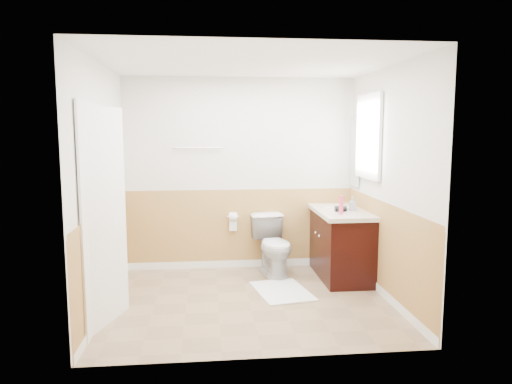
{
  "coord_description": "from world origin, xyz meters",
  "views": [
    {
      "loc": [
        -0.43,
        -4.9,
        1.83
      ],
      "look_at": [
        0.1,
        0.25,
        1.15
      ],
      "focal_mm": 33.38,
      "sensor_mm": 36.0,
      "label": 1
    }
  ],
  "objects": [
    {
      "name": "floor",
      "position": [
        0.0,
        0.0,
        0.0
      ],
      "size": [
        3.0,
        3.0,
        0.0
      ],
      "primitive_type": "plane",
      "color": "#8C7051",
      "rests_on": "ground"
    },
    {
      "name": "ceiling",
      "position": [
        0.0,
        0.0,
        2.5
      ],
      "size": [
        3.0,
        3.0,
        0.0
      ],
      "primitive_type": "plane",
      "rotation": [
        3.14,
        0.0,
        0.0
      ],
      "color": "white",
      "rests_on": "floor"
    },
    {
      "name": "wall_back",
      "position": [
        0.0,
        1.3,
        1.25
      ],
      "size": [
        3.0,
        0.0,
        3.0
      ],
      "primitive_type": "plane",
      "rotation": [
        1.57,
        0.0,
        0.0
      ],
      "color": "silver",
      "rests_on": "floor"
    },
    {
      "name": "wall_front",
      "position": [
        0.0,
        -1.3,
        1.25
      ],
      "size": [
        3.0,
        0.0,
        3.0
      ],
      "primitive_type": "plane",
      "rotation": [
        -1.57,
        0.0,
        0.0
      ],
      "color": "silver",
      "rests_on": "floor"
    },
    {
      "name": "wall_left",
      "position": [
        -1.5,
        0.0,
        1.25
      ],
      "size": [
        0.0,
        3.0,
        3.0
      ],
      "primitive_type": "plane",
      "rotation": [
        1.57,
        0.0,
        1.57
      ],
      "color": "silver",
      "rests_on": "floor"
    },
    {
      "name": "wall_right",
      "position": [
        1.5,
        0.0,
        1.25
      ],
      "size": [
        0.0,
        3.0,
        3.0
      ],
      "primitive_type": "plane",
      "rotation": [
        1.57,
        0.0,
        -1.57
      ],
      "color": "silver",
      "rests_on": "floor"
    },
    {
      "name": "wainscot_back",
      "position": [
        0.0,
        1.29,
        0.5
      ],
      "size": [
        3.0,
        0.0,
        3.0
      ],
      "primitive_type": "plane",
      "rotation": [
        1.57,
        0.0,
        0.0
      ],
      "color": "#B68649",
      "rests_on": "floor"
    },
    {
      "name": "wainscot_front",
      "position": [
        0.0,
        -1.29,
        0.5
      ],
      "size": [
        3.0,
        0.0,
        3.0
      ],
      "primitive_type": "plane",
      "rotation": [
        -1.57,
        0.0,
        0.0
      ],
      "color": "#B68649",
      "rests_on": "floor"
    },
    {
      "name": "wainscot_left",
      "position": [
        -1.49,
        0.0,
        0.5
      ],
      "size": [
        0.0,
        2.6,
        2.6
      ],
      "primitive_type": "plane",
      "rotation": [
        1.57,
        0.0,
        1.57
      ],
      "color": "#B68649",
      "rests_on": "floor"
    },
    {
      "name": "wainscot_right",
      "position": [
        1.49,
        0.0,
        0.5
      ],
      "size": [
        0.0,
        2.6,
        2.6
      ],
      "primitive_type": "plane",
      "rotation": [
        1.57,
        0.0,
        -1.57
      ],
      "color": "#B68649",
      "rests_on": "floor"
    },
    {
      "name": "toilet",
      "position": [
        0.4,
        0.92,
        0.38
      ],
      "size": [
        0.55,
        0.8,
        0.75
      ],
      "primitive_type": "imported",
      "rotation": [
        0.0,
        0.0,
        0.19
      ],
      "color": "silver",
      "rests_on": "floor"
    },
    {
      "name": "bath_mat",
      "position": [
        0.4,
        0.25,
        0.01
      ],
      "size": [
        0.69,
        0.89,
        0.02
      ],
      "primitive_type": "cube",
      "rotation": [
        0.0,
        0.0,
        0.19
      ],
      "color": "white",
      "rests_on": "floor"
    },
    {
      "name": "vanity_cabinet",
      "position": [
        1.21,
        0.73,
        0.4
      ],
      "size": [
        0.55,
        1.1,
        0.8
      ],
      "primitive_type": "cube",
      "color": "black",
      "rests_on": "floor"
    },
    {
      "name": "vanity_knob_left",
      "position": [
        0.91,
        0.63,
        0.55
      ],
      "size": [
        0.03,
        0.03,
        0.03
      ],
      "primitive_type": "sphere",
      "color": "silver",
      "rests_on": "vanity_cabinet"
    },
    {
      "name": "vanity_knob_right",
      "position": [
        0.91,
        0.83,
        0.55
      ],
      "size": [
        0.03,
        0.03,
        0.03
      ],
      "primitive_type": "sphere",
      "color": "silver",
      "rests_on": "vanity_cabinet"
    },
    {
      "name": "countertop",
      "position": [
        1.2,
        0.73,
        0.83
      ],
      "size": [
        0.6,
        1.15,
        0.05
      ],
      "primitive_type": "cube",
      "color": "beige",
      "rests_on": "vanity_cabinet"
    },
    {
      "name": "sink_basin",
      "position": [
        1.21,
        0.88,
        0.86
      ],
      "size": [
        0.36,
        0.36,
        0.02
      ],
      "primitive_type": "cylinder",
      "color": "white",
      "rests_on": "countertop"
    },
    {
      "name": "faucet",
      "position": [
        1.39,
        0.88,
        0.92
      ],
      "size": [
        0.02,
        0.02,
        0.14
      ],
      "primitive_type": "cylinder",
      "color": "silver",
      "rests_on": "countertop"
    },
    {
      "name": "lotion_bottle",
      "position": [
        1.11,
        0.42,
        0.96
      ],
      "size": [
        0.05,
        0.05,
        0.22
      ],
      "primitive_type": "cylinder",
      "color": "#E23A5E",
      "rests_on": "countertop"
    },
    {
      "name": "soap_dispenser",
      "position": [
        1.33,
        0.68,
        0.94
      ],
      "size": [
        0.1,
        0.1,
        0.17
      ],
      "primitive_type": "imported",
      "rotation": [
        0.0,
        0.0,
        -0.34
      ],
      "color": "gray",
      "rests_on": "countertop"
    },
    {
      "name": "hair_dryer_body",
      "position": [
        1.16,
        0.61,
        0.89
      ],
      "size": [
        0.14,
        0.07,
        0.07
      ],
      "primitive_type": "cylinder",
      "rotation": [
        0.0,
        1.57,
        0.0
      ],
      "color": "black",
      "rests_on": "countertop"
    },
    {
      "name": "hair_dryer_handle",
      "position": [
        1.13,
        0.59,
        0.86
      ],
      "size": [
        0.03,
        0.03,
        0.07
      ],
      "primitive_type": "cylinder",
      "color": "black",
      "rests_on": "countertop"
    },
    {
      "name": "mirror_panel",
      "position": [
        1.48,
        1.1,
        1.55
      ],
      "size": [
        0.02,
        0.35,
        0.9
      ],
      "primitive_type": "cube",
      "color": "silver",
      "rests_on": "wall_right"
    },
    {
      "name": "window_frame",
      "position": [
        1.47,
        0.59,
        1.75
      ],
      "size": [
        0.04,
        0.8,
        1.0
      ],
      "primitive_type": "cube",
      "color": "white",
      "rests_on": "wall_right"
    },
    {
      "name": "window_glass",
      "position": [
        1.49,
        0.59,
        1.75
      ],
      "size": [
        0.01,
        0.7,
        0.9
      ],
      "primitive_type": "cube",
      "color": "white",
      "rests_on": "wall_right"
    },
    {
      "name": "door",
      "position": [
        -1.4,
        -0.45,
        1.02
      ],
      "size": [
        0.29,
        0.78,
        2.04
      ],
      "primitive_type": "cube",
      "rotation": [
        0.0,
        0.0,
        -0.31
      ],
      "color": "white",
      "rests_on": "wall_left"
    },
    {
      "name": "door_frame",
      "position": [
        -1.48,
        -0.45,
        1.03
      ],
      "size": [
        0.02,
        0.92,
        2.1
      ],
      "primitive_type": "cube",
      "color": "white",
      "rests_on": "wall_left"
    },
    {
      "name": "door_knob",
      "position": [
        -1.34,
        -0.12,
        0.95
      ],
      "size": [
        0.06,
        0.06,
        0.06
      ],
      "primitive_type": "sphere",
      "color": "silver",
      "rests_on": "door"
    },
    {
      "name": "towel_bar",
      "position": [
        -0.55,
        1.25,
        1.6
      ],
      "size": [
        0.62,
        0.02,
        0.02
      ],
      "primitive_type": "cylinder",
      "rotation": [
        0.0,
        1.57,
        0.0
      ],
      "color": "silver",
      "rests_on": "wall_back"
    },
    {
      "name": "tp_holder_bar",
      "position": [
        -0.1,
        1.23,
        0.7
      ],
      "size": [
        0.14,
        0.02,
        0.02
      ],
      "primitive_type": "cylinder",
      "rotation": [
        0.0,
        1.57,
        0.0
      ],
      "color": "silver",
      "rests_on": "wall_back"
    },
    {
      "name": "tp_roll",
      "position": [
        -0.1,
        1.23,
        0.7
      ],
      "size": [
        0.1,
        0.11,
        0.11
      ],
      "primitive_type": "cylinder",
      "rotation": [
        0.0,
        1.57,
        0.0
      ],
      "color": "white",
      "rests_on": "tp_holder_bar"
    },
    {
      "name": "tp_sheet",
      "position": [
        -0.1,
        1.23,
        0.59
      ],
      "size": [
        0.1,
        0.01,
        0.16
      ],
      "primitive_type": "cube",
      "color": "white",
      "rests_on": "tp_roll"
    }
  ]
}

